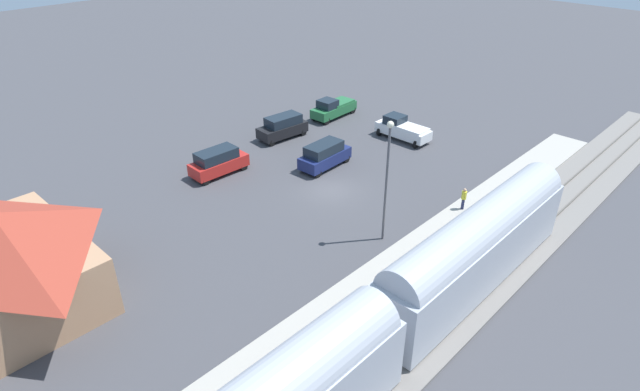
{
  "coord_description": "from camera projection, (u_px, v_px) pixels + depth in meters",
  "views": [
    {
      "loc": [
        -24.55,
        26.84,
        20.26
      ],
      "look_at": [
        -1.21,
        2.48,
        1.0
      ],
      "focal_mm": 29.33,
      "sensor_mm": 36.0,
      "label": 1
    }
  ],
  "objects": [
    {
      "name": "suv_black",
      "position": [
        283.0,
        127.0,
        50.14
      ],
      "size": [
        2.39,
        5.06,
        2.22
      ],
      "color": "black",
      "rests_on": "ground"
    },
    {
      "name": "platform",
      "position": [
        438.0,
        237.0,
        35.54
      ],
      "size": [
        3.2,
        46.0,
        0.3
      ],
      "color": "#A8A399",
      "rests_on": "ground"
    },
    {
      "name": "pickup_white",
      "position": [
        402.0,
        129.0,
        50.01
      ],
      "size": [
        5.41,
        2.5,
        2.14
      ],
      "color": "white",
      "rests_on": "ground"
    },
    {
      "name": "suv_navy",
      "position": [
        325.0,
        155.0,
        44.64
      ],
      "size": [
        2.17,
        4.98,
        2.22
      ],
      "color": "navy",
      "rests_on": "ground"
    },
    {
      "name": "light_pole_near_platform",
      "position": [
        387.0,
        169.0,
        33.05
      ],
      "size": [
        0.44,
        0.44,
        8.57
      ],
      "color": "#515156",
      "rests_on": "ground"
    },
    {
      "name": "station_building",
      "position": [
        6.0,
        257.0,
        28.7
      ],
      "size": [
        11.32,
        8.05,
        5.95
      ],
      "color": "tan",
      "rests_on": "ground"
    },
    {
      "name": "pickup_green",
      "position": [
        333.0,
        108.0,
        54.96
      ],
      "size": [
        2.18,
        5.48,
        2.14
      ],
      "color": "#236638",
      "rests_on": "ground"
    },
    {
      "name": "pedestrian_on_platform",
      "position": [
        464.0,
        197.0,
        38.05
      ],
      "size": [
        0.36,
        0.36,
        1.71
      ],
      "color": "#23284C",
      "rests_on": "platform"
    },
    {
      "name": "railway_track",
      "position": [
        492.0,
        263.0,
        33.17
      ],
      "size": [
        4.8,
        70.0,
        0.3
      ],
      "color": "slate",
      "rests_on": "ground"
    },
    {
      "name": "suv_red",
      "position": [
        218.0,
        162.0,
        43.49
      ],
      "size": [
        2.12,
        4.96,
        2.22
      ],
      "color": "red",
      "rests_on": "ground"
    },
    {
      "name": "ground_plane",
      "position": [
        331.0,
        190.0,
        41.62
      ],
      "size": [
        200.0,
        200.0,
        0.0
      ],
      "primitive_type": "plane",
      "color": "#424247"
    }
  ]
}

